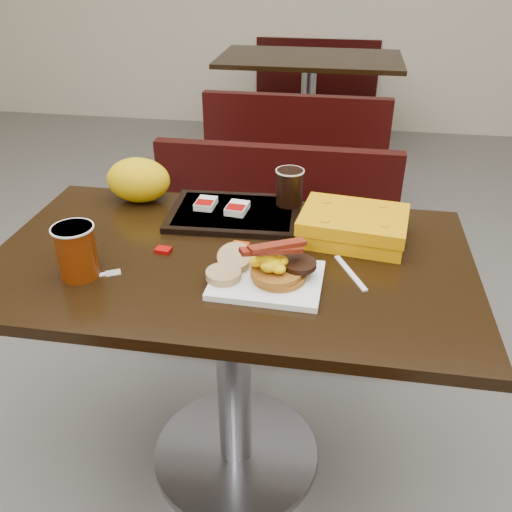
% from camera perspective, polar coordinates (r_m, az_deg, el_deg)
% --- Properties ---
extents(floor, '(6.00, 7.00, 0.01)m').
position_cam_1_polar(floor, '(1.86, -2.10, -20.30)').
color(floor, slate).
rests_on(floor, ground).
extents(table_near, '(1.20, 0.70, 0.75)m').
position_cam_1_polar(table_near, '(1.58, -2.36, -11.74)').
color(table_near, black).
rests_on(table_near, floor).
extents(bench_near_n, '(1.00, 0.46, 0.72)m').
position_cam_1_polar(bench_near_n, '(2.15, 1.32, 0.52)').
color(bench_near_n, black).
rests_on(bench_near_n, floor).
extents(table_far, '(1.20, 0.70, 0.75)m').
position_cam_1_polar(table_far, '(3.90, 5.44, 14.77)').
color(table_far, black).
rests_on(table_far, floor).
extents(bench_far_s, '(1.00, 0.46, 0.72)m').
position_cam_1_polar(bench_far_s, '(3.24, 4.40, 11.17)').
color(bench_far_s, black).
rests_on(bench_far_s, floor).
extents(bench_far_n, '(1.00, 0.46, 0.72)m').
position_cam_1_polar(bench_far_n, '(4.58, 6.17, 16.96)').
color(bench_far_n, black).
rests_on(bench_far_n, floor).
extents(platter, '(0.26, 0.20, 0.01)m').
position_cam_1_polar(platter, '(1.25, 1.17, -2.55)').
color(platter, white).
rests_on(platter, table_near).
extents(pancake_stack, '(0.15, 0.15, 0.03)m').
position_cam_1_polar(pancake_stack, '(1.24, 2.44, -1.86)').
color(pancake_stack, '#9E5D1A').
rests_on(pancake_stack, platter).
extents(sausage_patty, '(0.09, 0.09, 0.01)m').
position_cam_1_polar(sausage_patty, '(1.24, 4.61, -0.86)').
color(sausage_patty, black).
rests_on(sausage_patty, pancake_stack).
extents(scrambled_eggs, '(0.09, 0.08, 0.05)m').
position_cam_1_polar(scrambled_eggs, '(1.22, 1.05, -0.21)').
color(scrambled_eggs, '#FFBA05').
rests_on(scrambled_eggs, pancake_stack).
extents(bacon_strips, '(0.16, 0.13, 0.01)m').
position_cam_1_polar(bacon_strips, '(1.20, 1.65, 0.74)').
color(bacon_strips, '#490605').
rests_on(bacon_strips, scrambled_eggs).
extents(muffin_bottom, '(0.09, 0.09, 0.02)m').
position_cam_1_polar(muffin_bottom, '(1.24, -3.44, -1.97)').
color(muffin_bottom, tan).
rests_on(muffin_bottom, platter).
extents(muffin_top, '(0.09, 0.09, 0.05)m').
position_cam_1_polar(muffin_top, '(1.28, -2.26, -0.17)').
color(muffin_top, tan).
rests_on(muffin_top, platter).
extents(coffee_cup_near, '(0.09, 0.09, 0.13)m').
position_cam_1_polar(coffee_cup_near, '(1.31, -18.39, 0.43)').
color(coffee_cup_near, '#873104').
rests_on(coffee_cup_near, table_near).
extents(fork, '(0.12, 0.08, 0.00)m').
position_cam_1_polar(fork, '(1.33, -17.48, -2.13)').
color(fork, white).
rests_on(fork, table_near).
extents(knife, '(0.08, 0.15, 0.00)m').
position_cam_1_polar(knife, '(1.30, 9.92, -1.74)').
color(knife, white).
rests_on(knife, table_near).
extents(condiment_syrup, '(0.05, 0.04, 0.01)m').
position_cam_1_polar(condiment_syrup, '(1.39, -1.69, 1.07)').
color(condiment_syrup, '#C73808').
rests_on(condiment_syrup, table_near).
extents(condiment_ketchup, '(0.04, 0.03, 0.01)m').
position_cam_1_polar(condiment_ketchup, '(1.39, -9.75, 0.64)').
color(condiment_ketchup, '#8C0504').
rests_on(condiment_ketchup, table_near).
extents(tray, '(0.38, 0.28, 0.02)m').
position_cam_1_polar(tray, '(1.55, -2.27, 4.51)').
color(tray, black).
rests_on(tray, table_near).
extents(hashbrown_sleeve_left, '(0.06, 0.07, 0.02)m').
position_cam_1_polar(hashbrown_sleeve_left, '(1.57, -5.31, 5.54)').
color(hashbrown_sleeve_left, silver).
rests_on(hashbrown_sleeve_left, tray).
extents(hashbrown_sleeve_right, '(0.06, 0.08, 0.02)m').
position_cam_1_polar(hashbrown_sleeve_right, '(1.53, -1.99, 5.06)').
color(hashbrown_sleeve_right, silver).
rests_on(hashbrown_sleeve_right, tray).
extents(coffee_cup_far, '(0.08, 0.08, 0.10)m').
position_cam_1_polar(coffee_cup_far, '(1.56, 3.55, 7.24)').
color(coffee_cup_far, black).
rests_on(coffee_cup_far, tray).
extents(clamshell, '(0.30, 0.24, 0.07)m').
position_cam_1_polar(clamshell, '(1.44, 10.21, 3.15)').
color(clamshell, orange).
rests_on(clamshell, table_near).
extents(paper_bag, '(0.22, 0.19, 0.13)m').
position_cam_1_polar(paper_bag, '(1.66, -12.28, 7.84)').
color(paper_bag, yellow).
rests_on(paper_bag, table_near).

